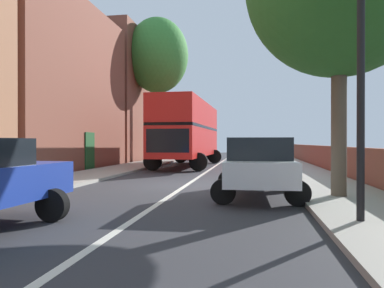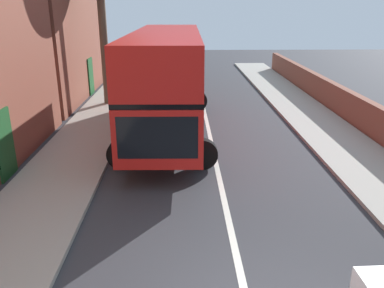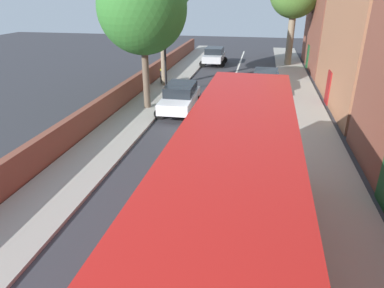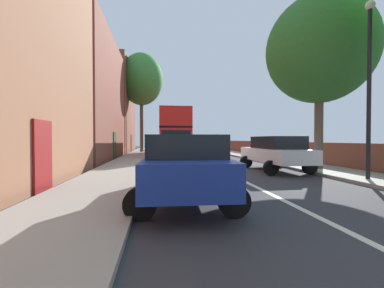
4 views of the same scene
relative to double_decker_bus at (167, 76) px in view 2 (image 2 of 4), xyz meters
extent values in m
cube|color=#194C23|center=(-4.77, -4.22, -1.30)|extent=(0.08, 1.10, 2.10)
cube|color=#194C23|center=(-4.77, 7.78, -1.30)|extent=(0.08, 1.10, 2.10)
cube|color=red|center=(0.00, 0.01, -0.80)|extent=(2.69, 10.98, 1.70)
cube|color=black|center=(0.00, 0.01, 0.13)|extent=(2.71, 10.88, 0.16)
cube|color=red|center=(0.00, 0.01, 0.96)|extent=(2.69, 10.98, 1.50)
cube|color=black|center=(-0.10, -5.44, -0.72)|extent=(2.20, 0.10, 1.19)
cylinder|color=black|center=(1.21, -3.73, -1.85)|extent=(1.01, 0.32, 1.00)
cylinder|color=black|center=(-1.34, -3.69, -1.85)|extent=(1.01, 0.32, 1.00)
cylinder|color=black|center=(1.35, 3.71, -1.85)|extent=(1.01, 0.32, 1.00)
cylinder|color=black|center=(-1.21, 3.75, -1.85)|extent=(1.01, 0.32, 1.00)
cube|color=#AD1919|center=(-0.80, 10.77, -1.52)|extent=(1.76, 4.61, 0.70)
cube|color=black|center=(-0.80, 10.54, -0.90)|extent=(1.60, 2.54, 0.56)
cylinder|color=black|center=(-1.67, 12.21, -2.03)|extent=(0.64, 0.23, 0.64)
cylinder|color=black|center=(0.09, 12.19, -2.03)|extent=(0.64, 0.23, 0.64)
cylinder|color=black|center=(-1.69, 9.36, -2.03)|extent=(0.64, 0.23, 0.64)
cylinder|color=black|center=(0.07, 9.34, -2.03)|extent=(0.64, 0.23, 0.64)
cylinder|color=brown|center=(-3.32, 4.96, 1.31)|extent=(0.40, 0.40, 7.09)
camera|label=1|loc=(4.02, -23.20, -0.79)|focal=34.28mm
camera|label=2|loc=(0.57, -15.51, 2.67)|focal=36.85mm
camera|label=3|loc=(-0.33, 6.87, 4.33)|focal=32.30mm
camera|label=4|loc=(-1.42, -23.92, -0.81)|focal=23.04mm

